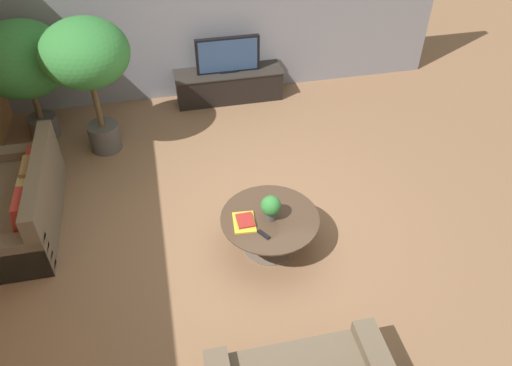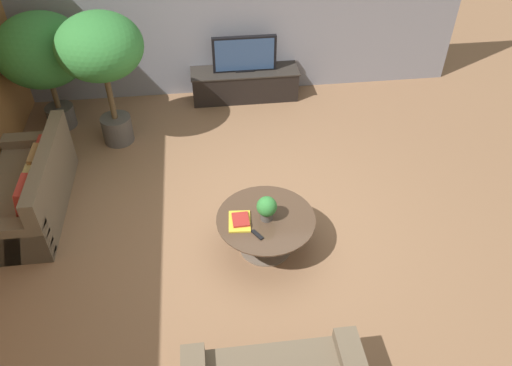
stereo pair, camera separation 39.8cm
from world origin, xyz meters
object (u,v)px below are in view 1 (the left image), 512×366
(potted_palm_corner, at_px, (86,59))
(couch_by_wall, at_px, (23,205))
(coffee_table, at_px, (270,226))
(potted_palm_tall, at_px, (23,62))
(television, at_px, (228,55))
(media_console, at_px, (229,84))
(potted_plant_tabletop, at_px, (271,207))

(potted_palm_corner, bearing_deg, couch_by_wall, -123.31)
(coffee_table, bearing_deg, potted_palm_tall, 133.62)
(television, bearing_deg, media_console, 90.00)
(coffee_table, bearing_deg, media_console, 87.93)
(coffee_table, distance_m, potted_palm_tall, 4.03)
(media_console, bearing_deg, potted_palm_tall, -170.41)
(media_console, relative_size, potted_plant_tabletop, 5.89)
(coffee_table, height_order, potted_palm_tall, potted_palm_tall)
(coffee_table, relative_size, potted_plant_tabletop, 3.72)
(media_console, height_order, potted_plant_tabletop, potted_plant_tabletop)
(coffee_table, bearing_deg, television, 87.93)
(media_console, bearing_deg, coffee_table, -92.07)
(potted_palm_tall, bearing_deg, potted_palm_corner, -29.89)
(television, distance_m, couch_by_wall, 3.72)
(couch_by_wall, distance_m, potted_palm_tall, 2.07)
(coffee_table, relative_size, couch_by_wall, 0.59)
(potted_palm_corner, distance_m, potted_plant_tabletop, 3.08)
(potted_plant_tabletop, bearing_deg, potted_palm_corner, 128.06)
(coffee_table, relative_size, potted_palm_corner, 0.57)
(media_console, relative_size, television, 1.72)
(media_console, relative_size, potted_palm_corner, 0.91)
(couch_by_wall, relative_size, potted_palm_tall, 1.06)
(potted_plant_tabletop, bearing_deg, couch_by_wall, 160.22)
(potted_palm_tall, bearing_deg, television, 9.56)
(potted_palm_tall, bearing_deg, coffee_table, -46.38)
(coffee_table, bearing_deg, potted_palm_corner, 128.05)
(media_console, bearing_deg, potted_palm_corner, -153.24)
(potted_plant_tabletop, bearing_deg, coffee_table, 130.41)
(television, relative_size, couch_by_wall, 0.54)
(couch_by_wall, height_order, potted_palm_tall, potted_palm_tall)
(television, bearing_deg, potted_palm_corner, -153.28)
(coffee_table, height_order, potted_plant_tabletop, potted_plant_tabletop)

